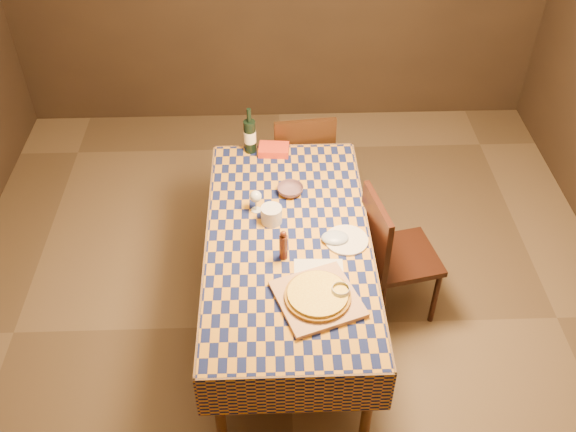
{
  "coord_description": "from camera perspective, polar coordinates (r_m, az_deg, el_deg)",
  "views": [
    {
      "loc": [
        -0.09,
        -2.62,
        3.28
      ],
      "look_at": [
        0.0,
        0.05,
        0.9
      ],
      "focal_mm": 40.0,
      "sensor_mm": 36.0,
      "label": 1
    }
  ],
  "objects": [
    {
      "name": "wine_bottle",
      "position": [
        4.22,
        -3.41,
        7.15
      ],
      "size": [
        0.11,
        0.11,
        0.32
      ],
      "color": "black",
      "rests_on": "dining_table"
    },
    {
      "name": "dining_table",
      "position": [
        3.68,
        0.03,
        -2.92
      ],
      "size": [
        0.94,
        1.84,
        0.77
      ],
      "color": "brown",
      "rests_on": "ground"
    },
    {
      "name": "pepper_mill",
      "position": [
        3.46,
        -0.41,
        -2.64
      ],
      "size": [
        0.06,
        0.06,
        0.19
      ],
      "color": "#4A1E11",
      "rests_on": "dining_table"
    },
    {
      "name": "flour_patch",
      "position": [
        3.45,
        2.76,
        -5.05
      ],
      "size": [
        0.27,
        0.21,
        0.0
      ],
      "primitive_type": "cube",
      "rotation": [
        0.0,
        0.0,
        -0.04
      ],
      "color": "silver",
      "rests_on": "dining_table"
    },
    {
      "name": "tumbler",
      "position": [
        3.31,
        4.68,
        -6.82
      ],
      "size": [
        0.13,
        0.13,
        0.08
      ],
      "primitive_type": "imported",
      "rotation": [
        0.0,
        0.0,
        0.33
      ],
      "color": "silver",
      "rests_on": "dining_table"
    },
    {
      "name": "wine_glass",
      "position": [
        3.75,
        -2.89,
        1.68
      ],
      "size": [
        0.08,
        0.08,
        0.14
      ],
      "color": "silver",
      "rests_on": "dining_table"
    },
    {
      "name": "flour_bag",
      "position": [
        3.61,
        4.2,
        -1.94
      ],
      "size": [
        0.18,
        0.15,
        0.05
      ],
      "primitive_type": "ellipsoid",
      "rotation": [
        0.0,
        0.0,
        -0.23
      ],
      "color": "#A0B3CD",
      "rests_on": "dining_table"
    },
    {
      "name": "pizza",
      "position": [
        3.29,
        2.66,
        -7.03
      ],
      "size": [
        0.39,
        0.39,
        0.03
      ],
      "color": "#986619",
      "rests_on": "cutting_board"
    },
    {
      "name": "deli_tub",
      "position": [
        3.71,
        -1.47,
        0.11
      ],
      "size": [
        0.16,
        0.16,
        0.1
      ],
      "primitive_type": "cylinder",
      "rotation": [
        0.0,
        0.0,
        -0.33
      ],
      "color": "silver",
      "rests_on": "dining_table"
    },
    {
      "name": "bowl",
      "position": [
        3.92,
        0.2,
        2.31
      ],
      "size": [
        0.19,
        0.19,
        0.05
      ],
      "primitive_type": "imported",
      "rotation": [
        0.0,
        0.0,
        -0.25
      ],
      "color": "#604550",
      "rests_on": "dining_table"
    },
    {
      "name": "takeout_container",
      "position": [
        4.25,
        -1.27,
        5.91
      ],
      "size": [
        0.21,
        0.16,
        0.05
      ],
      "primitive_type": "cube",
      "rotation": [
        0.0,
        0.0,
        -0.09
      ],
      "color": "red",
      "rests_on": "dining_table"
    },
    {
      "name": "chair_right",
      "position": [
        3.96,
        9.09,
        -3.07
      ],
      "size": [
        0.51,
        0.5,
        0.93
      ],
      "color": "black",
      "rests_on": "ground"
    },
    {
      "name": "white_plate",
      "position": [
        3.63,
        5.22,
        -2.16
      ],
      "size": [
        0.3,
        0.3,
        0.01
      ],
      "primitive_type": "cylinder",
      "rotation": [
        0.0,
        0.0,
        0.24
      ],
      "color": "silver",
      "rests_on": "dining_table"
    },
    {
      "name": "room",
      "position": [
        3.26,
        0.03,
        5.34
      ],
      "size": [
        5.0,
        5.1,
        2.7
      ],
      "color": "brown",
      "rests_on": "ground"
    },
    {
      "name": "chair_far",
      "position": [
        4.62,
        1.24,
        5.01
      ],
      "size": [
        0.46,
        0.47,
        0.93
      ],
      "color": "black",
      "rests_on": "ground"
    },
    {
      "name": "cutting_board",
      "position": [
        3.31,
        2.64,
        -7.36
      ],
      "size": [
        0.51,
        0.51,
        0.02
      ],
      "primitive_type": "cube",
      "rotation": [
        0.0,
        0.0,
        0.34
      ],
      "color": "#B17D53",
      "rests_on": "dining_table"
    }
  ]
}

